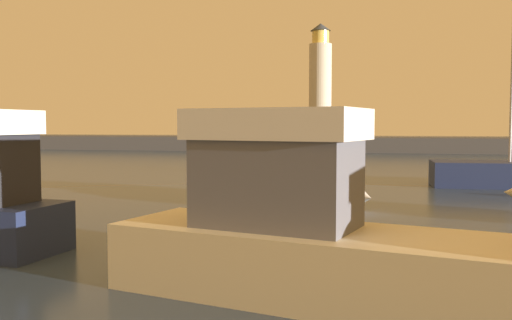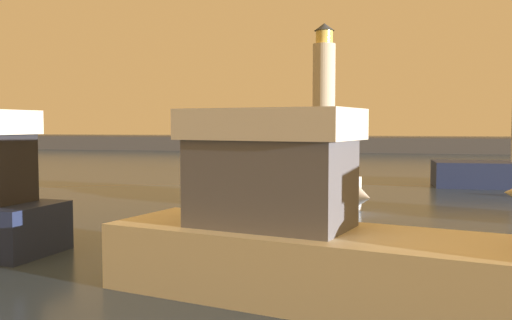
# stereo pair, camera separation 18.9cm
# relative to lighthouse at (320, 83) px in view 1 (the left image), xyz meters

# --- Properties ---
(ground_plane) EXTENTS (220.00, 220.00, 0.00)m
(ground_plane) POSITION_rel_lighthouse_xyz_m (3.30, -28.39, -6.89)
(ground_plane) COLOR #2D3D51
(breakwater) EXTENTS (78.38, 6.01, 1.45)m
(breakwater) POSITION_rel_lighthouse_xyz_m (3.30, -0.00, -6.17)
(breakwater) COLOR #423F3D
(breakwater) RESTS_ON ground_plane
(lighthouse) EXTENTS (2.29, 2.29, 11.49)m
(lighthouse) POSITION_rel_lighthouse_xyz_m (0.00, 0.00, 0.00)
(lighthouse) COLOR beige
(lighthouse) RESTS_ON breakwater
(motorboat_0) EXTENTS (6.04, 5.69, 2.34)m
(motorboat_0) POSITION_rel_lighthouse_xyz_m (3.91, -39.61, -6.20)
(motorboat_0) COLOR white
(motorboat_0) RESTS_ON ground_plane
(motorboat_3) EXTENTS (8.51, 3.97, 3.41)m
(motorboat_3) POSITION_rel_lighthouse_xyz_m (6.44, -49.87, -5.97)
(motorboat_3) COLOR beige
(motorboat_3) RESTS_ON ground_plane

